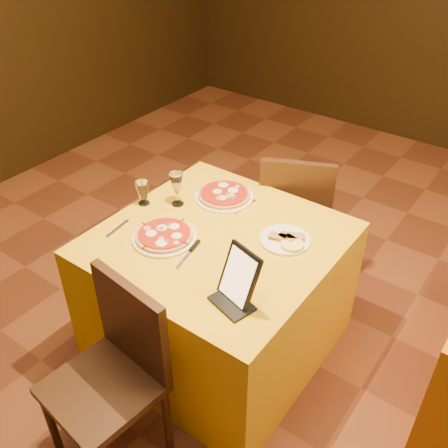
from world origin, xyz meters
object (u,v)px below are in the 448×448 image
Objects in this scene: chair_main_near at (102,388)px; wine_glass at (177,189)px; main_table at (219,293)px; pizza_near at (164,236)px; water_glass at (143,193)px; pizza_far at (224,196)px; chair_main_far at (295,212)px; tablet at (239,276)px.

wine_glass is at bearing 117.38° from chair_main_near.
pizza_near reaches higher than main_table.
chair_main_near is at bearing -58.48° from water_glass.
water_glass reaches higher than pizza_near.
main_table is 0.81m from chair_main_near.
pizza_near is at bearing 113.93° from chair_main_near.
pizza_far is at bearing 43.71° from water_glass.
chair_main_far is 1.21m from tablet.
wine_glass is (-0.15, 0.27, 0.08)m from pizza_near.
wine_glass reaches higher than chair_main_far.
pizza_far is (-0.19, -0.50, 0.31)m from chair_main_far.
tablet is at bearing 64.85° from chair_main_near.
pizza_far is at bearing 145.92° from tablet.
tablet is at bearing -49.18° from pizza_far.
pizza_near and pizza_far have the same top height.
tablet reaches higher than pizza_near.
main_table is 8.46× the size of water_glass.
chair_main_near reaches higher than pizza_far.
wine_glass is (-0.35, 0.91, 0.39)m from chair_main_near.
tablet is at bearing -13.07° from pizza_near.
pizza_far is 0.27m from wine_glass.
chair_main_far is (0.00, 0.80, 0.08)m from main_table.
tablet is (0.82, -0.29, 0.06)m from water_glass.
chair_main_near reaches higher than pizza_near.
pizza_near is 0.98× the size of pizza_far.
chair_main_far is at bearing 63.51° from wine_glass.
tablet is (0.52, -0.12, 0.10)m from pizza_near.
main_table is 1.21× the size of chair_main_far.
main_table is 0.53m from pizza_far.
main_table is at bearing 96.54° from chair_main_near.
water_glass is (-0.15, -0.10, -0.03)m from wine_glass.
tablet reaches higher than chair_main_near.
chair_main_near is at bearing -106.59° from tablet.
pizza_far is 1.30× the size of tablet.
chair_main_near is (0.00, -0.81, 0.08)m from main_table.
pizza_near is 0.32m from wine_glass.
chair_main_near is at bearing -80.49° from pizza_far.
chair_main_near is 1.17m from pizza_far.
chair_main_near reaches higher than main_table.
pizza_far is at bearing 106.05° from chair_main_near.
chair_main_far reaches higher than pizza_near.
water_glass is 0.53× the size of tablet.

